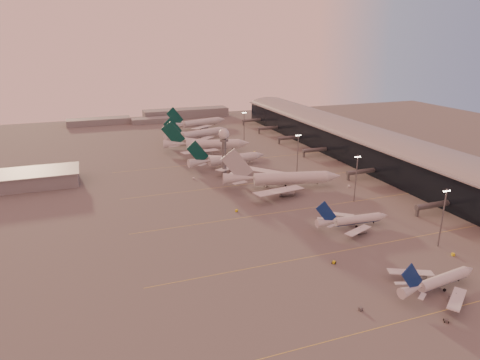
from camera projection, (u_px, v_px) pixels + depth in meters
name	position (u px, v px, depth m)	size (l,w,h in m)	color
ground	(313.00, 271.00, 156.45)	(700.00, 700.00, 0.00)	#545252
taxiway_markings	(311.00, 207.00, 216.10)	(180.00, 185.25, 0.02)	gold
terminal	(375.00, 149.00, 286.30)	(57.00, 362.00, 23.04)	black
hangar	(3.00, 181.00, 240.84)	(82.00, 27.00, 8.50)	slate
radar_tower	(224.00, 143.00, 258.39)	(6.40, 6.40, 31.10)	#5C5E63
mast_a	(443.00, 215.00, 170.95)	(3.60, 0.56, 25.00)	#5C5E63
mast_b	(356.00, 176.00, 219.00)	(3.60, 0.56, 25.00)	#5C5E63
mast_c	(298.00, 152.00, 266.39)	(3.60, 0.56, 25.00)	#5C5E63
mast_d	(244.00, 126.00, 345.94)	(3.60, 0.56, 25.00)	#5C5E63
distant_horizon	(161.00, 116.00, 445.83)	(165.00, 37.50, 9.00)	slate
narrowbody_near	(438.00, 283.00, 143.84)	(36.22, 28.74, 14.18)	silver
narrowbody_mid	(353.00, 221.00, 192.03)	(36.82, 29.34, 14.38)	silver
widebody_white	(283.00, 181.00, 242.15)	(67.39, 53.39, 24.09)	silver
greentail_a	(228.00, 161.00, 282.70)	(55.64, 44.70, 20.24)	silver
greentail_b	(207.00, 146.00, 319.66)	(63.95, 51.07, 23.60)	silver
greentail_c	(198.00, 135.00, 355.57)	(59.58, 47.36, 22.41)	silver
greentail_d	(198.00, 124.00, 401.40)	(60.64, 48.32, 22.56)	silver
gsv_truck_a	(362.00, 307.00, 133.86)	(5.79, 2.92, 2.23)	#4F5154
gsv_tug_near	(446.00, 321.00, 128.43)	(3.31, 3.74, 0.92)	#4F5154
gsv_catering_a	(454.00, 251.00, 166.95)	(5.66, 3.75, 4.27)	yellow
gsv_tug_mid	(334.00, 262.00, 161.71)	(3.70, 3.73, 0.94)	yellow
gsv_truck_b	(384.00, 213.00, 205.39)	(5.33, 3.30, 2.02)	white
gsv_truck_c	(237.00, 209.00, 210.12)	(5.34, 5.48, 2.28)	yellow
gsv_catering_b	(349.00, 184.00, 244.35)	(5.03, 2.62, 4.01)	white
gsv_tug_far	(266.00, 186.00, 245.00)	(4.07, 3.77, 1.00)	white
gsv_truck_d	(193.00, 177.00, 258.48)	(3.20, 5.49, 2.09)	white
gsv_tug_hangar	(254.00, 152.00, 316.86)	(4.33, 3.08, 1.13)	yellow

